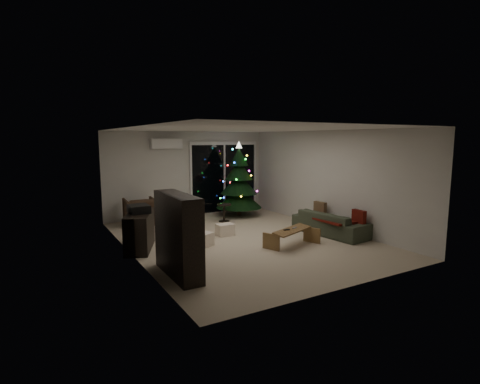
# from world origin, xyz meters

# --- Properties ---
(room) EXTENTS (6.50, 7.51, 2.60)m
(room) POSITION_xyz_m (0.46, 1.49, 1.02)
(room) COLOR beige
(room) RESTS_ON ground
(bookshelf) EXTENTS (0.71, 1.42, 1.38)m
(bookshelf) POSITION_xyz_m (-2.25, -1.43, 0.69)
(bookshelf) COLOR black
(bookshelf) RESTS_ON floor
(media_cabinet) EXTENTS (0.91, 1.31, 0.77)m
(media_cabinet) POSITION_xyz_m (-2.25, 0.39, 0.39)
(media_cabinet) COLOR black
(media_cabinet) RESTS_ON floor
(stereo) EXTENTS (0.39, 0.46, 0.16)m
(stereo) POSITION_xyz_m (-2.25, 0.39, 0.85)
(stereo) COLOR black
(stereo) RESTS_ON media_cabinet
(armchair) EXTENTS (0.83, 0.85, 0.72)m
(armchair) POSITION_xyz_m (-1.64, 2.66, 0.36)
(armchair) COLOR #463626
(armchair) RESTS_ON floor
(ottoman) EXTENTS (0.61, 0.61, 0.41)m
(ottoman) POSITION_xyz_m (-0.88, 1.13, 0.21)
(ottoman) COLOR silver
(ottoman) RESTS_ON floor
(cardboard_box_a) EXTENTS (0.49, 0.44, 0.28)m
(cardboard_box_a) POSITION_xyz_m (-1.01, -0.06, 0.14)
(cardboard_box_a) COLOR white
(cardboard_box_a) RESTS_ON floor
(cardboard_box_b) EXTENTS (0.39, 0.30, 0.27)m
(cardboard_box_b) POSITION_xyz_m (-0.19, 0.52, 0.14)
(cardboard_box_b) COLOR white
(cardboard_box_b) RESTS_ON floor
(side_table) EXTENTS (0.51, 0.51, 0.50)m
(side_table) POSITION_xyz_m (0.48, 1.86, 0.25)
(side_table) COLOR black
(side_table) RESTS_ON floor
(floor_lamp) EXTENTS (0.25, 0.25, 1.54)m
(floor_lamp) POSITION_xyz_m (-1.39, 3.41, 0.77)
(floor_lamp) COLOR black
(floor_lamp) RESTS_ON floor
(sofa) EXTENTS (0.95, 1.95, 0.55)m
(sofa) POSITION_xyz_m (2.05, -0.66, 0.27)
(sofa) COLOR #3E4937
(sofa) RESTS_ON floor
(sofa_throw) EXTENTS (0.59, 1.36, 0.05)m
(sofa_throw) POSITION_xyz_m (1.95, -0.66, 0.40)
(sofa_throw) COLOR #531712
(sofa_throw) RESTS_ON sofa
(cushion_a) EXTENTS (0.14, 0.37, 0.36)m
(cushion_a) POSITION_xyz_m (2.30, -0.01, 0.50)
(cushion_a) COLOR brown
(cushion_a) RESTS_ON sofa
(cushion_b) EXTENTS (0.13, 0.37, 0.36)m
(cushion_b) POSITION_xyz_m (2.30, -1.31, 0.50)
(cushion_b) COLOR #531712
(cushion_b) RESTS_ON sofa
(coffee_table) EXTENTS (1.22, 0.80, 0.37)m
(coffee_table) POSITION_xyz_m (0.65, -1.00, 0.18)
(coffee_table) COLOR olive
(coffee_table) RESTS_ON floor
(remote_a) EXTENTS (0.14, 0.04, 0.02)m
(remote_a) POSITION_xyz_m (0.50, -1.00, 0.37)
(remote_a) COLOR black
(remote_a) RESTS_ON coffee_table
(remote_b) EXTENTS (0.14, 0.08, 0.02)m
(remote_b) POSITION_xyz_m (0.75, -0.95, 0.37)
(remote_b) COLOR slate
(remote_b) RESTS_ON coffee_table
(christmas_tree) EXTENTS (1.37, 1.37, 2.20)m
(christmas_tree) POSITION_xyz_m (1.26, 2.38, 1.10)
(christmas_tree) COLOR black
(christmas_tree) RESTS_ON floor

